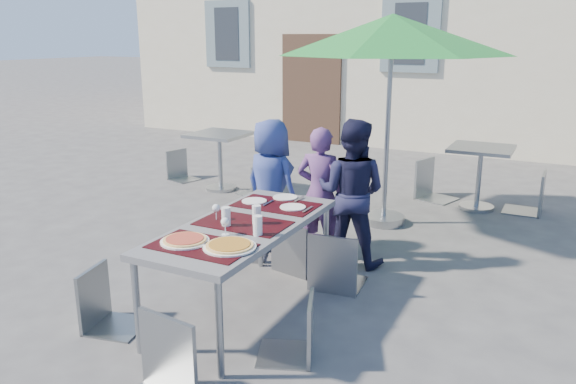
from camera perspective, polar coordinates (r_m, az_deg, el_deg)
The scene contains 22 objects.
ground at distance 4.77m, azimuth -13.71°, elevation -11.84°, with size 90.00×90.00×0.00m, color #434245.
dining_table at distance 4.40m, azimuth -4.58°, elevation -3.87°, with size 0.80×1.85×0.76m.
pizza_near_left at distance 4.03m, azimuth -10.44°, elevation -4.83°, with size 0.35×0.35×0.03m.
pizza_near_right at distance 3.89m, azimuth -5.96°, elevation -5.46°, with size 0.37×0.37×0.03m.
glassware at distance 4.26m, azimuth -4.77°, elevation -2.67°, with size 0.54×0.38×0.15m.
place_settings at distance 4.90m, azimuth -1.06°, elevation -0.99°, with size 0.64×0.46×0.01m.
child_0 at distance 5.79m, azimuth -1.73°, elevation 0.75°, with size 0.66×0.43×1.36m, color navy.
child_1 at distance 5.56m, azimuth 3.28°, elevation -0.10°, with size 0.48×0.32×1.32m, color #5D3770.
child_2 at distance 5.40m, azimuth 6.45°, elevation -0.07°, with size 0.69×0.40×1.42m, color #181835.
chair_0 at distance 5.50m, azimuth -4.73°, elevation -0.93°, with size 0.59×0.59×1.02m.
chair_1 at distance 5.20m, azimuth 0.79°, elevation -2.53°, with size 0.49×0.49×0.93m.
chair_2 at distance 4.84m, azimuth 4.95°, elevation -3.45°, with size 0.48×0.48×1.00m.
chair_3 at distance 4.45m, azimuth -18.42°, elevation -6.92°, with size 0.47×0.47×0.89m.
chair_4 at distance 3.85m, azimuth 0.97°, elevation -10.15°, with size 0.49×0.48×0.84m.
chair_5 at distance 3.42m, azimuth -13.70°, elevation -11.93°, with size 0.50×0.51×1.02m.
patio_umbrella at distance 6.47m, azimuth 10.53°, elevation 15.31°, with size 2.61×2.61×2.39m.
cafe_table_0 at distance 8.10m, azimuth -6.94°, elevation 4.37°, with size 0.78×0.78×0.83m.
bg_chair_l_0 at distance 8.84m, azimuth -10.96°, elevation 4.45°, with size 0.47×0.47×0.86m.
bg_chair_r_0 at distance 7.77m, azimuth -3.15°, elevation 3.15°, with size 0.48×0.48×0.85m.
cafe_table_1 at distance 7.54m, azimuth 18.94°, elevation 2.63°, with size 0.76×0.76×0.81m.
bg_chair_l_1 at distance 7.86m, azimuth 14.48°, elevation 3.64°, with size 0.57×0.57×1.02m.
bg_chair_r_1 at distance 7.60m, azimuth 23.88°, elevation 2.30°, with size 0.45×0.45×1.00m.
Camera 1 is at (2.84, -3.16, 2.16)m, focal length 35.00 mm.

